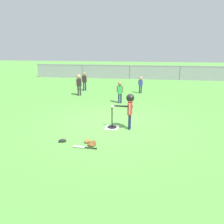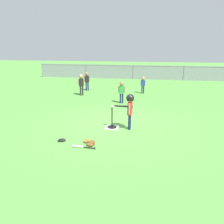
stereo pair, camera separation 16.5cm
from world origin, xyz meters
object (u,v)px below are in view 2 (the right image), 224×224
object	(u,v)px
batter_child	(130,104)
fielder_deep_left	(122,89)
fielder_near_left	(87,79)
fielder_deep_right	(81,82)
glove_outfield_drop	(62,140)
spare_bat_silver	(80,147)
fielder_near_right	(143,83)
glove_tossed_aside	(92,142)
glove_by_plate	(87,141)
baseball_on_tee	(112,107)
glove_near_bats	(90,144)
batting_tee	(112,124)

from	to	relation	value
batter_child	fielder_deep_left	bearing A→B (deg)	101.53
fielder_near_left	fielder_deep_right	world-z (taller)	fielder_deep_right
batter_child	glove_outfield_drop	distance (m)	2.39
fielder_deep_left	spare_bat_silver	xyz separation A→B (m)	(-0.54, -4.79, -0.65)
batter_child	fielder_deep_right	size ratio (longest dim) A/B	1.01
fielder_near_left	spare_bat_silver	world-z (taller)	fielder_near_left
spare_bat_silver	fielder_deep_left	bearing A→B (deg)	83.52
fielder_deep_left	spare_bat_silver	world-z (taller)	fielder_deep_left
fielder_near_left	fielder_near_right	size ratio (longest dim) A/B	1.17
fielder_deep_right	glove_tossed_aside	world-z (taller)	fielder_deep_right
fielder_deep_right	glove_by_plate	size ratio (longest dim) A/B	4.66
fielder_deep_right	batter_child	bearing A→B (deg)	-55.85
fielder_deep_right	fielder_deep_left	size ratio (longest dim) A/B	1.12
fielder_deep_right	fielder_deep_left	xyz separation A→B (m)	(2.40, -1.29, -0.08)
fielder_near_left	glove_by_plate	size ratio (longest dim) A/B	4.47
fielder_near_left	fielder_deep_left	bearing A→B (deg)	-46.96
baseball_on_tee	fielder_near_right	distance (m)	5.61
baseball_on_tee	glove_outfield_drop	world-z (taller)	baseball_on_tee
fielder_deep_right	fielder_deep_left	world-z (taller)	fielder_deep_right
fielder_near_right	glove_by_plate	size ratio (longest dim) A/B	3.84
fielder_near_left	glove_tossed_aside	xyz separation A→B (m)	(2.18, -7.11, -0.69)
glove_near_bats	fielder_deep_right	bearing A→B (deg)	109.51
fielder_near_right	fielder_deep_left	xyz separation A→B (m)	(-0.95, -2.36, 0.05)
batter_child	fielder_near_right	size ratio (longest dim) A/B	1.23
fielder_near_right	batter_child	bearing A→B (deg)	-93.03
batter_child	fielder_deep_left	world-z (taller)	batter_child
fielder_deep_left	batter_child	bearing A→B (deg)	-78.47
fielder_deep_right	spare_bat_silver	size ratio (longest dim) A/B	1.78
fielder_near_right	glove_outfield_drop	world-z (taller)	fielder_near_right
fielder_near_left	batter_child	bearing A→B (deg)	-61.95
fielder_deep_right	glove_outfield_drop	xyz separation A→B (m)	(1.20, -5.77, -0.72)
batting_tee	baseball_on_tee	world-z (taller)	baseball_on_tee
glove_outfield_drop	fielder_near_left	bearing A→B (deg)	100.09
batter_child	glove_near_bats	size ratio (longest dim) A/B	4.46
spare_bat_silver	glove_tossed_aside	distance (m)	0.41
fielder_near_right	glove_near_bats	bearing A→B (deg)	-100.22
batting_tee	fielder_near_right	size ratio (longest dim) A/B	0.72
glove_outfield_drop	batting_tee	bearing A→B (deg)	45.83
fielder_near_right	fielder_deep_right	distance (m)	3.52
batting_tee	fielder_near_left	xyz separation A→B (m)	(-2.53, 5.81, 0.61)
spare_bat_silver	glove_tossed_aside	size ratio (longest dim) A/B	2.66
batting_tee	glove_near_bats	xyz separation A→B (m)	(-0.37, -1.45, -0.08)
baseball_on_tee	batter_child	distance (m)	0.60
spare_bat_silver	glove_near_bats	distance (m)	0.29
batting_tee	batter_child	size ratio (longest dim) A/B	0.59
fielder_near_right	baseball_on_tee	bearing A→B (deg)	-99.08
batter_child	glove_by_plate	world-z (taller)	batter_child
spare_bat_silver	glove_outfield_drop	world-z (taller)	glove_outfield_drop
fielder_near_right	glove_tossed_aside	size ratio (longest dim) A/B	3.90
batting_tee	glove_near_bats	distance (m)	1.50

